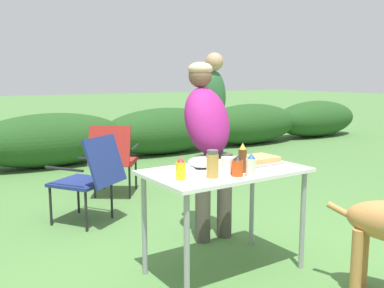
% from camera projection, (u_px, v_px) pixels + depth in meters
% --- Properties ---
extents(ground_plane, '(60.00, 60.00, 0.00)m').
position_uv_depth(ground_plane, '(224.00, 271.00, 3.05)').
color(ground_plane, '#4C7A3D').
extents(shrub_hedge, '(14.40, 0.90, 0.82)m').
position_uv_depth(shrub_hedge, '(52.00, 140.00, 6.54)').
color(shrub_hedge, '#234C1E').
rests_on(shrub_hedge, ground).
extents(folding_table, '(1.10, 0.64, 0.74)m').
position_uv_depth(folding_table, '(225.00, 180.00, 2.94)').
color(folding_table, silver).
rests_on(folding_table, ground).
extents(food_tray, '(0.37, 0.24, 0.06)m').
position_uv_depth(food_tray, '(255.00, 161.00, 3.09)').
color(food_tray, '#9E9EA3').
rests_on(food_tray, folding_table).
extents(plate_stack, '(0.23, 0.23, 0.03)m').
position_uv_depth(plate_stack, '(178.00, 171.00, 2.80)').
color(plate_stack, white).
rests_on(plate_stack, folding_table).
extents(mixing_bowl, '(0.21, 0.21, 0.07)m').
position_uv_depth(mixing_bowl, '(202.00, 162.00, 2.99)').
color(mixing_bowl, silver).
rests_on(mixing_bowl, folding_table).
extents(paper_cup_stack, '(0.08, 0.08, 0.11)m').
position_uv_depth(paper_cup_stack, '(227.00, 166.00, 2.79)').
color(paper_cup_stack, white).
rests_on(paper_cup_stack, folding_table).
extents(mayo_bottle, '(0.07, 0.07, 0.15)m').
position_uv_depth(mayo_bottle, '(251.00, 165.00, 2.71)').
color(mayo_bottle, silver).
rests_on(mayo_bottle, folding_table).
extents(mustard_bottle, '(0.06, 0.06, 0.14)m').
position_uv_depth(mustard_bottle, '(181.00, 169.00, 2.63)').
color(mustard_bottle, yellow).
rests_on(mustard_bottle, folding_table).
extents(beer_bottle, '(0.06, 0.06, 0.20)m').
position_uv_depth(beer_bottle, '(243.00, 158.00, 2.83)').
color(beer_bottle, brown).
rests_on(beer_bottle, folding_table).
extents(spice_jar, '(0.08, 0.08, 0.18)m').
position_uv_depth(spice_jar, '(212.00, 164.00, 2.68)').
color(spice_jar, '#B2893D').
rests_on(spice_jar, folding_table).
extents(hot_sauce_bottle, '(0.07, 0.07, 0.13)m').
position_uv_depth(hot_sauce_bottle, '(237.00, 166.00, 2.72)').
color(hot_sauce_bottle, '#CC4214').
rests_on(hot_sauce_bottle, folding_table).
extents(standing_person_with_beanie, '(0.42, 0.50, 1.49)m').
position_uv_depth(standing_person_with_beanie, '(208.00, 132.00, 3.60)').
color(standing_person_with_beanie, '#4C473D').
rests_on(standing_person_with_beanie, ground).
extents(standing_person_in_dark_puffer, '(0.33, 0.26, 1.66)m').
position_uv_depth(standing_person_in_dark_puffer, '(214.00, 105.00, 5.24)').
color(standing_person_in_dark_puffer, black).
rests_on(standing_person_in_dark_puffer, ground).
extents(camp_chair_green_behind_table, '(0.72, 0.75, 0.83)m').
position_uv_depth(camp_chair_green_behind_table, '(113.00, 156.00, 4.87)').
color(camp_chair_green_behind_table, maroon).
rests_on(camp_chair_green_behind_table, ground).
extents(camp_chair_near_hedge, '(0.71, 0.75, 0.83)m').
position_uv_depth(camp_chair_near_hedge, '(90.00, 175.00, 3.96)').
color(camp_chair_near_hedge, navy).
rests_on(camp_chair_near_hedge, ground).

